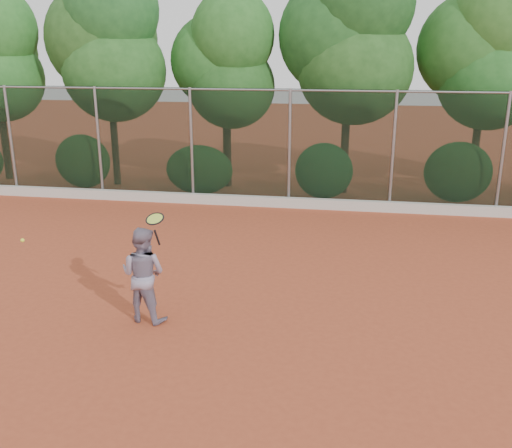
# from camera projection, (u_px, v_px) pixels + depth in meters

# --- Properties ---
(ground) EXTENTS (80.00, 80.00, 0.00)m
(ground) POSITION_uv_depth(u_px,v_px,m) (247.00, 302.00, 10.82)
(ground) COLOR #A64527
(ground) RESTS_ON ground
(concrete_curb) EXTENTS (24.00, 0.20, 0.30)m
(concrete_curb) POSITION_uv_depth(u_px,v_px,m) (288.00, 202.00, 17.20)
(concrete_curb) COLOR beige
(concrete_curb) RESTS_ON ground
(tennis_player) EXTENTS (0.94, 0.79, 1.71)m
(tennis_player) POSITION_uv_depth(u_px,v_px,m) (143.00, 274.00, 9.90)
(tennis_player) COLOR gray
(tennis_player) RESTS_ON ground
(chainlink_fence) EXTENTS (24.09, 0.09, 3.50)m
(chainlink_fence) POSITION_uv_depth(u_px,v_px,m) (290.00, 145.00, 16.86)
(chainlink_fence) COLOR black
(chainlink_fence) RESTS_ON ground
(foliage_backdrop) EXTENTS (23.70, 3.63, 7.55)m
(foliage_backdrop) POSITION_uv_depth(u_px,v_px,m) (281.00, 55.00, 18.06)
(foliage_backdrop) COLOR #3E2B18
(foliage_backdrop) RESTS_ON ground
(tennis_racket) EXTENTS (0.37, 0.36, 0.58)m
(tennis_racket) POSITION_uv_depth(u_px,v_px,m) (155.00, 221.00, 9.48)
(tennis_racket) COLOR black
(tennis_racket) RESTS_ON ground
(tennis_ball_in_flight) EXTENTS (0.07, 0.07, 0.07)m
(tennis_ball_in_flight) POSITION_uv_depth(u_px,v_px,m) (22.00, 240.00, 9.45)
(tennis_ball_in_flight) COLOR #E6F938
(tennis_ball_in_flight) RESTS_ON ground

